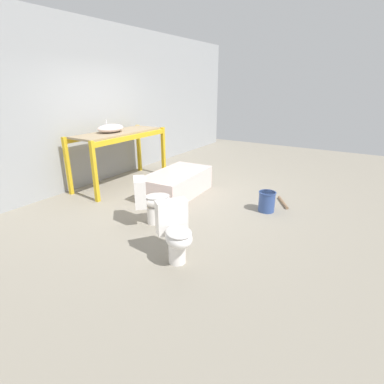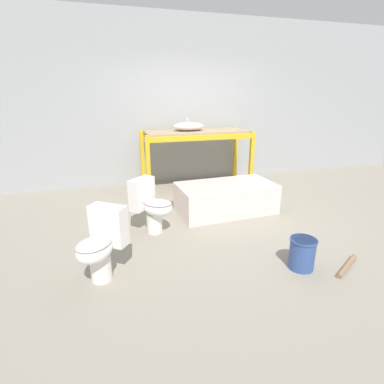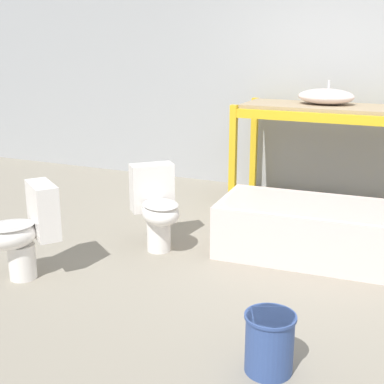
{
  "view_description": "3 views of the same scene",
  "coord_description": "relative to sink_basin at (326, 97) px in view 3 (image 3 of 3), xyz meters",
  "views": [
    {
      "loc": [
        -4.32,
        -3.08,
        2.01
      ],
      "look_at": [
        -0.69,
        -0.81,
        0.46
      ],
      "focal_mm": 28.0,
      "sensor_mm": 36.0,
      "label": 1
    },
    {
      "loc": [
        -1.67,
        -4.03,
        1.79
      ],
      "look_at": [
        -0.71,
        -0.82,
        0.67
      ],
      "focal_mm": 28.0,
      "sensor_mm": 36.0,
      "label": 2
    },
    {
      "loc": [
        0.89,
        -4.2,
        1.76
      ],
      "look_at": [
        -0.62,
        -0.77,
        0.68
      ],
      "focal_mm": 50.0,
      "sensor_mm": 36.0,
      "label": 3
    }
  ],
  "objects": [
    {
      "name": "bucket_white",
      "position": [
        0.34,
        -3.15,
        -1.0
      ],
      "size": [
        0.28,
        0.28,
        0.34
      ],
      "color": "#334C8C",
      "rests_on": "ground_plane"
    },
    {
      "name": "toilet_far",
      "position": [
        -1.68,
        -2.73,
        -0.8
      ],
      "size": [
        0.59,
        0.63,
        0.72
      ],
      "rotation": [
        0.0,
        0.0,
        -0.64
      ],
      "color": "white",
      "rests_on": "ground_plane"
    },
    {
      "name": "warehouse_wall_rear",
      "position": [
        0.09,
        0.54,
        0.42
      ],
      "size": [
        10.8,
        0.08,
        3.2
      ],
      "color": "#9EA0A3",
      "rests_on": "ground_plane"
    },
    {
      "name": "ground_plane",
      "position": [
        0.09,
        -1.46,
        -1.18
      ],
      "size": [
        12.0,
        12.0,
        0.0
      ],
      "primitive_type": "plane",
      "color": "gray"
    },
    {
      "name": "sink_basin",
      "position": [
        0.0,
        0.0,
        0.0
      ],
      "size": [
        0.58,
        0.41,
        0.24
      ],
      "color": "silver",
      "rests_on": "shelving_rack"
    },
    {
      "name": "bathtub_main",
      "position": [
        0.18,
        -1.44,
        -0.92
      ],
      "size": [
        1.52,
        0.84,
        0.45
      ],
      "rotation": [
        0.0,
        0.0,
        0.05
      ],
      "color": "silver",
      "rests_on": "ground_plane"
    },
    {
      "name": "shelving_rack",
      "position": [
        0.13,
        -0.05,
        -0.24
      ],
      "size": [
        2.05,
        0.81,
        1.1
      ],
      "color": "gold",
      "rests_on": "ground_plane"
    },
    {
      "name": "toilet_near",
      "position": [
        -1.04,
        -1.82,
        -0.8
      ],
      "size": [
        0.61,
        0.62,
        0.72
      ],
      "rotation": [
        0.0,
        0.0,
        0.76
      ],
      "color": "white",
      "rests_on": "ground_plane"
    }
  ]
}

